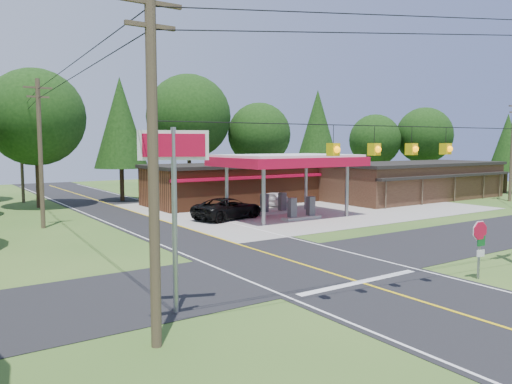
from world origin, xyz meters
TOP-DOWN VIEW (x-y plane):
  - ground at (0.00, 0.00)m, footprint 120.00×120.00m
  - main_highway at (0.00, 0.00)m, footprint 8.00×120.00m
  - cross_road at (0.00, 0.00)m, footprint 70.00×7.00m
  - lane_center_yellow at (0.00, 0.00)m, footprint 0.15×110.00m
  - gas_canopy at (9.00, 13.00)m, footprint 10.60×7.40m
  - convenience_store at (10.00, 22.98)m, footprint 16.40×7.55m
  - strip_building at (28.00, 15.98)m, footprint 20.40×8.75m
  - utility_pole_near_left at (-9.50, -5.00)m, footprint 1.80×0.30m
  - utility_pole_far_left at (-8.00, 18.00)m, footprint 1.80×0.30m
  - utility_pole_far_right at (34.00, 9.00)m, footprint 1.80×0.30m
  - utility_pole_north at (-6.50, 35.00)m, footprint 0.30×0.30m
  - overhead_beacons at (-1.00, -6.00)m, footprint 17.04×2.04m
  - treeline_backdrop at (0.82, 24.01)m, footprint 70.27×51.59m
  - suv_car at (4.50, 14.50)m, footprint 7.01×7.01m
  - sedan_car at (12.00, 18.27)m, footprint 4.22×4.22m
  - big_stop_sign at (-7.85, -2.75)m, footprint 2.18×0.94m
  - octagonal_stop_sign at (4.50, -6.01)m, footprint 0.87×0.16m
  - route_sign_post at (4.58, -6.02)m, footprint 0.43×0.12m

SIDE VIEW (x-z plane):
  - ground at x=0.00m, z-range 0.00..0.00m
  - main_highway at x=0.00m, z-range 0.00..0.02m
  - cross_road at x=0.00m, z-range 0.00..0.03m
  - lane_center_yellow at x=0.00m, z-range 0.02..0.03m
  - sedan_car at x=12.00m, z-range 0.00..1.34m
  - suv_car at x=4.50m, z-range 0.00..1.61m
  - route_sign_post at x=4.58m, z-range 0.20..2.33m
  - octagonal_stop_sign at x=4.50m, z-range 0.62..3.13m
  - strip_building at x=28.00m, z-range 0.01..3.81m
  - convenience_store at x=10.00m, z-range 0.02..3.82m
  - gas_canopy at x=9.00m, z-range 1.83..6.70m
  - big_stop_sign at x=-7.85m, z-range 1.45..7.68m
  - utility_pole_north at x=-6.50m, z-range 0.00..9.50m
  - utility_pole_near_left at x=-9.50m, z-range 0.20..10.20m
  - utility_pole_far_left at x=-8.00m, z-range 0.20..10.20m
  - utility_pole_far_right at x=34.00m, z-range 0.20..10.20m
  - overhead_beacons at x=-1.00m, z-range 5.70..6.73m
  - treeline_backdrop at x=0.82m, z-range 0.84..14.14m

